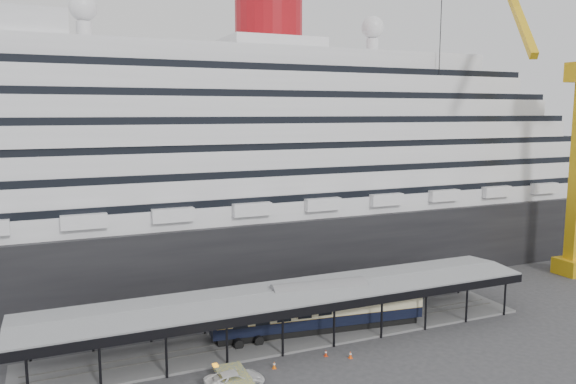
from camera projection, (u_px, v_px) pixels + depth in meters
name	position (u px, v px, depth m)	size (l,w,h in m)	color
ground	(313.00, 355.00, 56.38)	(200.00, 200.00, 0.00)	#323234
cruise_ship	(219.00, 152.00, 82.87)	(130.00, 30.00, 43.90)	black
platform_canopy	(293.00, 316.00, 60.59)	(56.00, 9.18, 5.30)	slate
crane_yellow	(573.00, 141.00, 81.62)	(23.83, 18.78, 47.60)	gold
port_truck	(235.00, 380.00, 49.54)	(2.47, 5.35, 1.49)	silver
pullman_carriage	(319.00, 307.00, 61.76)	(24.20, 5.80, 23.57)	black
traffic_cone_left	(274.00, 365.00, 53.30)	(0.45, 0.45, 0.72)	orange
traffic_cone_mid	(350.00, 355.00, 55.53)	(0.44, 0.44, 0.74)	#F64E0D
traffic_cone_right	(326.00, 353.00, 55.99)	(0.36, 0.36, 0.69)	red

